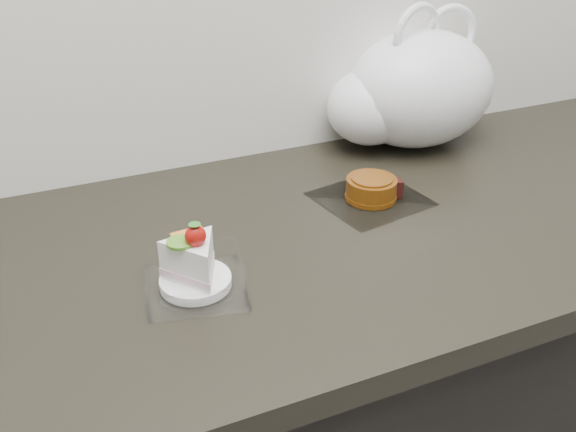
# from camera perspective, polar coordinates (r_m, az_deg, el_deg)

# --- Properties ---
(cake_tray) EXTENTS (0.16, 0.16, 0.10)m
(cake_tray) POSITION_cam_1_polar(r_m,az_deg,el_deg) (0.87, -8.30, -4.82)
(cake_tray) COLOR white
(cake_tray) RESTS_ON counter
(mooncake_wrap) EXTENTS (0.20, 0.19, 0.04)m
(mooncake_wrap) POSITION_cam_1_polar(r_m,az_deg,el_deg) (1.10, 7.48, 2.27)
(mooncake_wrap) COLOR white
(mooncake_wrap) RESTS_ON counter
(plastic_bag) EXTENTS (0.36, 0.26, 0.28)m
(plastic_bag) POSITION_cam_1_polar(r_m,az_deg,el_deg) (1.29, 10.83, 10.83)
(plastic_bag) COLOR white
(plastic_bag) RESTS_ON counter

